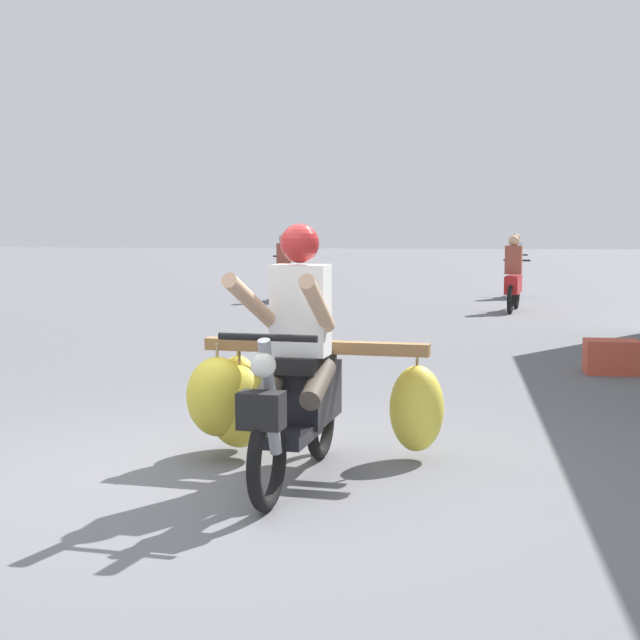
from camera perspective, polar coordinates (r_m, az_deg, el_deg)
ground_plane at (r=5.92m, az=-7.58°, el=-9.64°), size 120.00×120.00×0.00m
motorbike_main_loaded at (r=6.10m, az=-2.14°, el=-4.22°), size 1.73×1.82×1.58m
motorbike_distant_ahead_left at (r=21.01m, az=11.77°, el=2.89°), size 0.50×1.62×1.40m
motorbike_distant_ahead_right at (r=17.52m, az=11.67°, el=2.35°), size 0.53×1.61×1.40m
motorbike_distant_far_ahead at (r=19.65m, az=-2.21°, el=2.82°), size 0.53×1.61×1.40m
produce_crate at (r=10.45m, az=17.30°, el=-2.14°), size 0.56×0.40×0.36m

